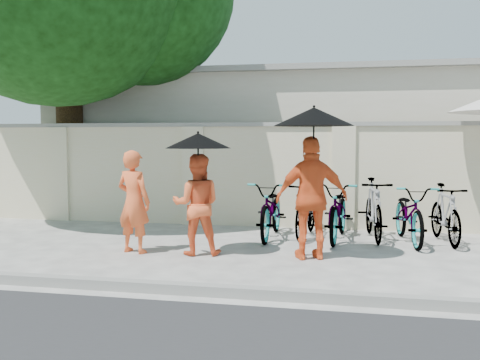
# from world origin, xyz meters

# --- Properties ---
(ground) EXTENTS (80.00, 80.00, 0.00)m
(ground) POSITION_xyz_m (0.00, 0.00, 0.00)
(ground) COLOR beige
(kerb) EXTENTS (40.00, 0.16, 0.12)m
(kerb) POSITION_xyz_m (0.00, -1.70, 0.06)
(kerb) COLOR gray
(kerb) RESTS_ON ground
(compound_wall) EXTENTS (20.00, 0.30, 2.00)m
(compound_wall) POSITION_xyz_m (1.00, 3.20, 1.00)
(compound_wall) COLOR beige
(compound_wall) RESTS_ON ground
(building_behind) EXTENTS (14.00, 6.00, 3.20)m
(building_behind) POSITION_xyz_m (2.00, 7.00, 1.60)
(building_behind) COLOR beige
(building_behind) RESTS_ON ground
(monk_left) EXTENTS (0.66, 0.52, 1.58)m
(monk_left) POSITION_xyz_m (-1.13, 0.27, 0.79)
(monk_left) COLOR #FF632E
(monk_left) RESTS_ON ground
(monk_center) EXTENTS (0.85, 0.73, 1.53)m
(monk_center) POSITION_xyz_m (-0.14, 0.33, 0.77)
(monk_center) COLOR #FF622F
(monk_center) RESTS_ON ground
(parasol_center) EXTENTS (0.98, 0.98, 0.97)m
(parasol_center) POSITION_xyz_m (-0.09, 0.25, 1.73)
(parasol_center) COLOR black
(parasol_center) RESTS_ON ground
(monk_right) EXTENTS (1.14, 0.74, 1.80)m
(monk_right) POSITION_xyz_m (1.59, 0.38, 0.90)
(monk_right) COLOR #ED5A23
(monk_right) RESTS_ON ground
(parasol_right) EXTENTS (1.15, 1.15, 1.19)m
(parasol_right) POSITION_xyz_m (1.61, 0.30, 2.07)
(parasol_right) COLOR black
(parasol_right) RESTS_ON ground
(bike_0) EXTENTS (0.69, 1.93, 1.01)m
(bike_0) POSITION_xyz_m (0.78, 1.90, 0.51)
(bike_0) COLOR gray
(bike_0) RESTS_ON ground
(bike_1) EXTENTS (0.67, 1.73, 1.01)m
(bike_1) POSITION_xyz_m (1.37, 2.10, 0.51)
(bike_1) COLOR gray
(bike_1) RESTS_ON ground
(bike_2) EXTENTS (0.85, 2.00, 1.02)m
(bike_2) POSITION_xyz_m (1.95, 1.96, 0.51)
(bike_2) COLOR gray
(bike_2) RESTS_ON ground
(bike_3) EXTENTS (0.67, 1.82, 1.07)m
(bike_3) POSITION_xyz_m (2.54, 2.10, 0.54)
(bike_3) COLOR gray
(bike_3) RESTS_ON ground
(bike_4) EXTENTS (0.87, 1.95, 0.99)m
(bike_4) POSITION_xyz_m (3.12, 1.90, 0.50)
(bike_4) COLOR gray
(bike_4) RESTS_ON ground
(bike_5) EXTENTS (0.66, 1.70, 1.00)m
(bike_5) POSITION_xyz_m (3.71, 2.02, 0.50)
(bike_5) COLOR gray
(bike_5) RESTS_ON ground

